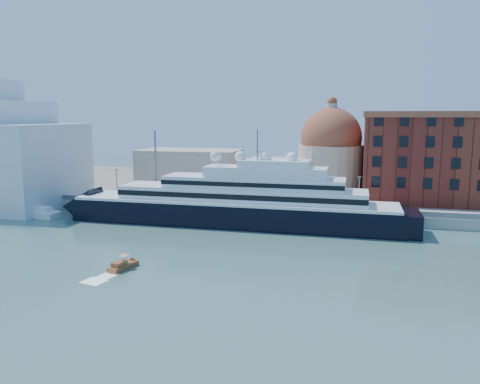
# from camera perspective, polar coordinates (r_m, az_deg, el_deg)

# --- Properties ---
(ground) EXTENTS (400.00, 400.00, 0.00)m
(ground) POSITION_cam_1_polar(r_m,az_deg,el_deg) (84.86, -6.78, -7.28)
(ground) COLOR #335853
(ground) RESTS_ON ground
(quay) EXTENTS (180.00, 10.00, 2.50)m
(quay) POSITION_cam_1_polar(r_m,az_deg,el_deg) (116.03, -0.82, -2.10)
(quay) COLOR gray
(quay) RESTS_ON ground
(land) EXTENTS (260.00, 72.00, 2.00)m
(land) POSITION_cam_1_polar(r_m,az_deg,el_deg) (155.47, 3.07, 0.69)
(land) COLOR slate
(land) RESTS_ON ground
(quay_fence) EXTENTS (180.00, 0.10, 1.20)m
(quay_fence) POSITION_cam_1_polar(r_m,az_deg,el_deg) (111.41, -1.42, -1.60)
(quay_fence) COLOR slate
(quay_fence) RESTS_ON quay
(superyacht) EXTENTS (83.06, 11.51, 24.82)m
(superyacht) POSITION_cam_1_polar(r_m,az_deg,el_deg) (104.93, -2.15, -1.62)
(superyacht) COLOR black
(superyacht) RESTS_ON ground
(service_barge) EXTENTS (12.88, 5.83, 2.80)m
(service_barge) POSITION_cam_1_polar(r_m,az_deg,el_deg) (123.21, -23.48, -2.41)
(service_barge) COLOR white
(service_barge) RESTS_ON ground
(water_taxi) EXTENTS (3.02, 5.79, 2.62)m
(water_taxi) POSITION_cam_1_polar(r_m,az_deg,el_deg) (77.31, -14.11, -8.67)
(water_taxi) COLOR brown
(water_taxi) RESTS_ON ground
(warehouse) EXTENTS (43.00, 19.00, 23.25)m
(warehouse) POSITION_cam_1_polar(r_m,az_deg,el_deg) (130.34, 24.13, 3.92)
(warehouse) COLOR maroon
(warehouse) RESTS_ON land
(church) EXTENTS (66.00, 18.00, 25.50)m
(church) POSITION_cam_1_polar(r_m,az_deg,el_deg) (136.24, 4.35, 3.67)
(church) COLOR beige
(church) RESTS_ON land
(lamp_posts) EXTENTS (120.80, 2.40, 18.00)m
(lamp_posts) POSITION_cam_1_polar(r_m,az_deg,el_deg) (116.92, -7.07, 2.19)
(lamp_posts) COLOR slate
(lamp_posts) RESTS_ON quay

